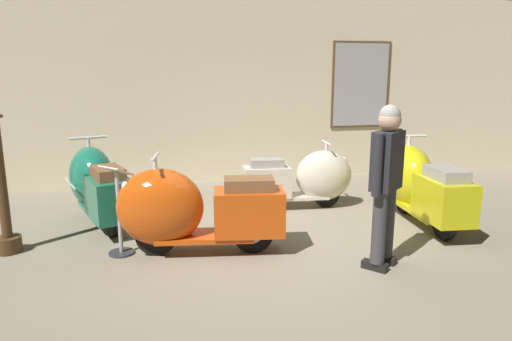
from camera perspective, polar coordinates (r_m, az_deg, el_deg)
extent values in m
plane|color=gray|center=(5.40, 1.73, -9.31)|extent=(60.00, 60.00, 0.00)
cube|color=beige|center=(8.41, -3.88, 10.23)|extent=(18.00, 0.20, 3.41)
cube|color=brown|center=(9.05, 13.06, 10.47)|extent=(1.17, 0.03, 1.63)
cube|color=#9E9E9E|center=(9.03, 13.10, 10.46)|extent=(1.09, 0.01, 1.55)
cylinder|color=black|center=(6.90, -19.94, -3.30)|extent=(0.24, 0.46, 0.45)
cylinder|color=silver|center=(6.90, -19.94, -3.30)|extent=(0.17, 0.23, 0.20)
cylinder|color=black|center=(5.88, -17.74, -5.74)|extent=(0.24, 0.46, 0.45)
cylinder|color=silver|center=(5.88, -17.74, -5.74)|extent=(0.17, 0.23, 0.20)
cube|color=#196B51|center=(6.39, -18.92, -4.62)|extent=(0.74, 1.15, 0.06)
ellipsoid|color=#196B51|center=(6.77, -20.04, -0.78)|extent=(0.87, 1.09, 0.86)
cube|color=#196B51|center=(5.86, -18.00, -3.29)|extent=(0.68, 0.88, 0.50)
cube|color=brown|center=(5.78, -18.20, -0.26)|extent=(0.48, 0.62, 0.14)
sphere|color=silver|center=(7.03, -20.71, 1.60)|extent=(0.17, 0.17, 0.17)
cylinder|color=silver|center=(6.73, -20.34, 2.56)|extent=(0.05, 0.05, 0.32)
cylinder|color=silver|center=(6.71, -20.44, 3.90)|extent=(0.48, 0.20, 0.04)
cube|color=silver|center=(6.73, -22.40, -1.52)|extent=(0.27, 0.72, 0.03)
cylinder|color=black|center=(5.15, -12.47, -7.98)|extent=(0.46, 0.15, 0.45)
cylinder|color=silver|center=(5.15, -12.47, -7.98)|extent=(0.22, 0.14, 0.20)
cylinder|color=black|center=(5.11, -0.37, -7.87)|extent=(0.46, 0.15, 0.45)
cylinder|color=silver|center=(5.11, -0.37, -7.87)|extent=(0.22, 0.14, 0.20)
cube|color=#C6470F|center=(5.11, -6.44, -8.20)|extent=(1.12, 0.55, 0.06)
ellipsoid|color=#C6470F|center=(5.05, -12.00, -4.55)|extent=(1.02, 0.71, 0.86)
cube|color=#C6470F|center=(5.03, -0.89, -5.22)|extent=(0.82, 0.55, 0.50)
cube|color=brown|center=(4.94, -0.90, -1.72)|extent=(0.58, 0.39, 0.14)
sphere|color=silver|center=(5.04, -15.69, -1.98)|extent=(0.17, 0.17, 0.17)
cylinder|color=silver|center=(4.95, -12.58, -0.18)|extent=(0.05, 0.05, 0.32)
cylinder|color=silver|center=(4.92, -12.67, 1.62)|extent=(0.10, 0.50, 0.04)
cylinder|color=black|center=(6.90, 8.86, -2.92)|extent=(0.41, 0.11, 0.40)
cylinder|color=silver|center=(6.90, 8.86, -2.92)|extent=(0.19, 0.11, 0.18)
cylinder|color=black|center=(6.69, 1.00, -3.25)|extent=(0.41, 0.11, 0.40)
cylinder|color=silver|center=(6.69, 1.00, -3.25)|extent=(0.19, 0.11, 0.18)
cube|color=beige|center=(6.78, 4.99, -3.26)|extent=(0.98, 0.43, 0.05)
ellipsoid|color=beige|center=(6.82, 8.53, -0.62)|extent=(0.88, 0.58, 0.76)
cube|color=beige|center=(6.64, 1.35, -1.40)|extent=(0.71, 0.45, 0.44)
cube|color=gray|center=(6.58, 1.36, 0.98)|extent=(0.50, 0.31, 0.12)
sphere|color=silver|center=(6.86, 10.84, 1.17)|extent=(0.15, 0.15, 0.15)
cylinder|color=silver|center=(6.76, 8.87, 2.29)|extent=(0.04, 0.04, 0.28)
cylinder|color=silver|center=(6.74, 8.91, 3.47)|extent=(0.06, 0.44, 0.03)
cylinder|color=black|center=(6.88, 18.20, -3.19)|extent=(0.13, 0.47, 0.46)
cylinder|color=silver|center=(6.88, 18.20, -3.19)|extent=(0.13, 0.22, 0.21)
cylinder|color=black|center=(5.95, 22.64, -5.87)|extent=(0.13, 0.47, 0.46)
cylinder|color=silver|center=(5.95, 22.64, -5.87)|extent=(0.13, 0.22, 0.21)
cube|color=gold|center=(6.41, 20.24, -4.63)|extent=(0.51, 1.12, 0.06)
ellipsoid|color=gold|center=(6.75, 18.59, -0.63)|extent=(0.68, 1.02, 0.87)
cube|color=gold|center=(5.92, 22.62, -3.41)|extent=(0.53, 0.82, 0.51)
cube|color=gray|center=(5.85, 22.87, -0.36)|extent=(0.37, 0.58, 0.14)
sphere|color=silver|center=(6.99, 17.59, 1.87)|extent=(0.17, 0.17, 0.17)
cylinder|color=silver|center=(6.71, 18.69, 2.78)|extent=(0.05, 0.05, 0.32)
cylinder|color=silver|center=(6.69, 18.78, 4.14)|extent=(0.51, 0.08, 0.04)
cylinder|color=#472D19|center=(5.85, -28.76, -8.19)|extent=(0.28, 0.28, 0.18)
cube|color=black|center=(5.08, 15.76, -10.68)|extent=(0.25, 0.27, 0.08)
cylinder|color=#38383D|center=(4.92, 16.28, -5.81)|extent=(0.14, 0.14, 0.83)
cube|color=black|center=(4.89, 14.76, -11.55)|extent=(0.25, 0.27, 0.08)
cylinder|color=#38383D|center=(4.72, 15.28, -6.50)|extent=(0.14, 0.14, 0.83)
cube|color=#232328|center=(4.67, 16.23, 1.21)|extent=(0.43, 0.40, 0.59)
cylinder|color=#232328|center=(4.89, 17.25, 1.50)|extent=(0.09, 0.09, 0.61)
cylinder|color=#232328|center=(4.45, 15.09, 0.64)|extent=(0.09, 0.09, 0.61)
sphere|color=tan|center=(4.61, 16.52, 6.10)|extent=(0.22, 0.22, 0.22)
sphere|color=gray|center=(4.61, 16.56, 6.72)|extent=(0.21, 0.21, 0.21)
cylinder|color=#333338|center=(5.35, -16.59, -9.91)|extent=(0.28, 0.28, 0.02)
cylinder|color=#A5A5AD|center=(5.19, -16.90, -5.12)|extent=(0.04, 0.04, 0.91)
cube|color=silver|center=(5.08, -17.23, 0.02)|extent=(0.38, 0.39, 0.12)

